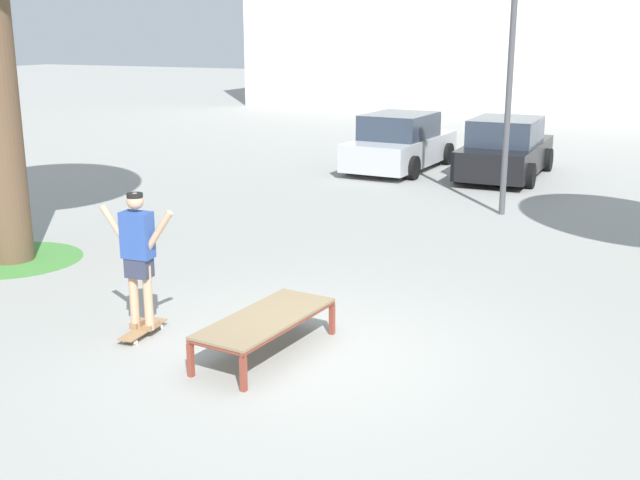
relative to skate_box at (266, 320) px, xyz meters
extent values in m
plane|color=#999993|center=(0.42, 0.21, -0.41)|extent=(120.00, 120.00, 0.00)
cube|color=brown|center=(-0.25, 0.95, -0.22)|extent=(0.07, 0.07, 0.38)
cube|color=brown|center=(0.45, 0.88, -0.22)|extent=(0.07, 0.07, 0.38)
cube|color=brown|center=(-0.45, -0.88, -0.22)|extent=(0.07, 0.07, 0.38)
cube|color=brown|center=(0.25, -0.95, -0.22)|extent=(0.07, 0.07, 0.38)
cylinder|color=brown|center=(-0.35, 0.04, -0.01)|extent=(0.25, 1.89, 0.05)
cylinder|color=brown|center=(0.35, -0.04, -0.01)|extent=(0.25, 1.89, 0.05)
cylinder|color=brown|center=(0.10, 0.91, -0.01)|extent=(0.76, 0.13, 0.05)
cylinder|color=brown|center=(-0.10, -0.91, -0.01)|extent=(0.76, 0.13, 0.05)
cube|color=#847051|center=(0.00, 0.00, 0.03)|extent=(0.96, 1.97, 0.03)
cube|color=#9E754C|center=(-1.64, -0.13, -0.33)|extent=(0.25, 0.81, 0.02)
cylinder|color=silver|center=(-1.73, 0.14, -0.39)|extent=(0.03, 0.06, 0.06)
cylinder|color=silver|center=(-1.58, 0.15, -0.39)|extent=(0.03, 0.06, 0.06)
cylinder|color=silver|center=(-1.70, -0.41, -0.39)|extent=(0.03, 0.06, 0.06)
cylinder|color=silver|center=(-1.55, -0.41, -0.39)|extent=(0.03, 0.06, 0.06)
cylinder|color=tan|center=(-1.74, -0.14, 0.09)|extent=(0.11, 0.11, 0.82)
cube|color=#99704C|center=(-1.74, -0.09, -0.29)|extent=(0.11, 0.25, 0.07)
cylinder|color=tan|center=(-1.54, -0.12, 0.09)|extent=(0.11, 0.11, 0.82)
cube|color=#99704C|center=(-1.54, -0.07, -0.29)|extent=(0.11, 0.25, 0.07)
cube|color=#33384C|center=(-1.64, -0.13, 0.46)|extent=(0.31, 0.22, 0.24)
cube|color=#2D4C99|center=(-1.64, -0.13, 0.86)|extent=(0.37, 0.24, 0.56)
cylinder|color=tan|center=(-1.94, -0.15, 0.94)|extent=(0.40, 0.10, 0.52)
cylinder|color=tan|center=(-1.34, -0.11, 0.94)|extent=(0.40, 0.10, 0.52)
sphere|color=tan|center=(-1.64, -0.13, 1.27)|extent=(0.20, 0.20, 0.20)
cylinder|color=black|center=(-1.64, -0.13, 1.34)|extent=(0.19, 0.19, 0.05)
cylinder|color=#47893D|center=(-5.60, 1.69, -0.41)|extent=(2.22, 2.22, 0.01)
cube|color=#B7BABF|center=(-2.66, 12.56, 0.10)|extent=(1.95, 4.29, 0.70)
cube|color=#2D3847|center=(-2.67, 12.41, 0.77)|extent=(1.68, 2.19, 0.64)
cylinder|color=black|center=(-3.43, 13.91, -0.11)|extent=(0.26, 0.61, 0.60)
cylinder|color=black|center=(-1.74, 13.81, -0.11)|extent=(0.26, 0.61, 0.60)
cylinder|color=black|center=(-3.59, 11.31, -0.11)|extent=(0.26, 0.61, 0.60)
cylinder|color=black|center=(-1.89, 11.21, -0.11)|extent=(0.26, 0.61, 0.60)
cube|color=black|center=(0.12, 12.59, 0.10)|extent=(1.70, 4.20, 0.70)
cube|color=#2D3847|center=(0.12, 12.44, 0.77)|extent=(1.56, 2.10, 0.64)
cylinder|color=black|center=(-0.73, 13.89, -0.11)|extent=(0.22, 0.60, 0.60)
cylinder|color=black|center=(0.97, 13.89, -0.11)|extent=(0.22, 0.60, 0.60)
cylinder|color=black|center=(-0.73, 11.29, -0.11)|extent=(0.22, 0.60, 0.60)
cylinder|color=black|center=(0.97, 11.29, -0.11)|extent=(0.22, 0.60, 0.60)
cylinder|color=#4C4C51|center=(0.96, 8.29, 2.34)|extent=(0.12, 0.12, 5.50)
camera|label=1|loc=(4.08, -7.44, 3.21)|focal=44.25mm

